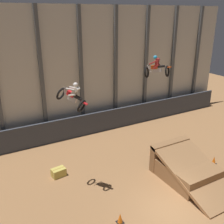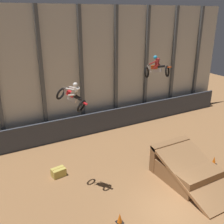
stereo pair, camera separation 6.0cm
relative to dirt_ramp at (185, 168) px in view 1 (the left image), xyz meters
The scene contains 9 objects.
ground_plane 3.78m from the dirt_ramp, 145.07° to the right, with size 60.00×60.00×0.00m, color #996B42.
arena_back_wall 11.47m from the dirt_ramp, 106.96° to the left, with size 32.00×0.40×10.95m.
lower_barrier 9.60m from the dirt_ramp, 108.49° to the left, with size 31.36×0.20×1.94m.
dirt_ramp is the anchor object (origin of this frame).
rider_bike_left_air 8.91m from the dirt_ramp, 162.31° to the left, with size 1.57×1.79×1.67m.
rider_bike_right_air 6.82m from the dirt_ramp, 102.79° to the left, with size 1.50×1.74×1.55m.
traffic_cone_near_ramp 6.04m from the dirt_ramp, 166.16° to the right, with size 0.36×0.36×0.58m.
traffic_cone_arena_edge 3.06m from the dirt_ramp, ahead, with size 0.36×0.36×0.58m.
hay_bale_trackside 8.42m from the dirt_ramp, 150.26° to the left, with size 0.97×0.71×0.57m.
Camera 1 is at (-8.44, -8.51, 10.32)m, focal length 42.00 mm.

